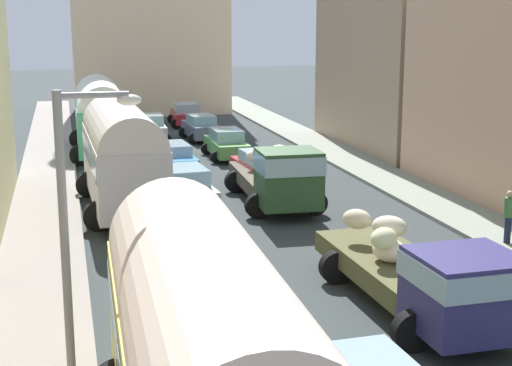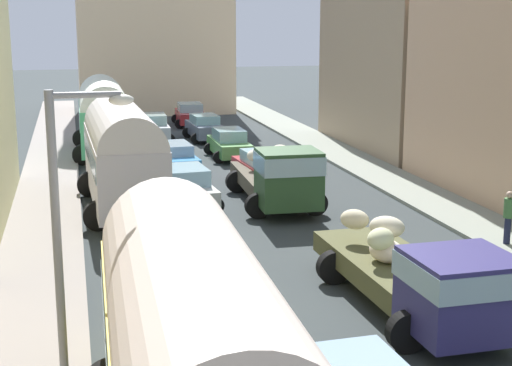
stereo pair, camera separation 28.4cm
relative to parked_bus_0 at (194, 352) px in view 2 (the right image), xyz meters
The scene contains 19 objects.
ground_plane 21.34m from the parked_bus_0, 77.59° to the left, with size 154.00×154.00×0.00m, color #343B3C.
sidewalk_left 21.01m from the parked_bus_0, 97.39° to the left, with size 2.50×70.00×0.14m, color gray.
sidewalk_right 23.95m from the parked_bus_0, 60.33° to the left, with size 2.50×70.00×0.14m, color gray.
building_right_3 32.33m from the parked_bus_0, 61.01° to the left, with size 5.15×12.09×8.46m.
distant_church 47.67m from the parked_bus_0, 84.47° to the left, with size 11.11×6.10×20.87m.
parked_bus_0 is the anchor object (origin of this frame).
parked_bus_1 17.59m from the parked_bus_0, 89.53° to the left, with size 3.38×8.28×3.95m.
parked_bus_2 29.60m from the parked_bus_0, 90.07° to the left, with size 3.33×8.30×3.88m.
cargo_truck_0 8.11m from the parked_bus_0, 39.95° to the left, with size 3.15×7.52×2.15m.
cargo_truck_1 17.45m from the parked_bus_0, 70.70° to the left, with size 3.15×7.10×2.47m.
car_0 21.03m from the parked_bus_0, 73.19° to the left, with size 2.46×4.03×1.55m.
car_1 27.84m from the parked_bus_0, 77.46° to the left, with size 2.20×4.07×1.50m.
car_2 33.68m from the parked_bus_0, 80.05° to the left, with size 2.30×3.89×1.50m.
car_3 39.91m from the parked_bus_0, 81.46° to the left, with size 2.38×4.08×1.48m.
car_5 17.74m from the parked_bus_0, 82.23° to the left, with size 2.51×4.18×1.54m.
car_6 24.19m from the parked_bus_0, 83.18° to the left, with size 2.30×4.27×1.40m.
car_7 33.57m from the parked_bus_0, 85.14° to the left, with size 2.33×4.07×1.58m.
pedestrian_2 15.16m from the parked_bus_0, 41.48° to the left, with size 0.37×0.37×1.80m.
streetlamp_near 3.78m from the parked_bus_0, 119.13° to the left, with size 1.52×0.28×5.81m.
Camera 2 is at (-6.11, -4.18, 7.03)m, focal length 54.03 mm.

